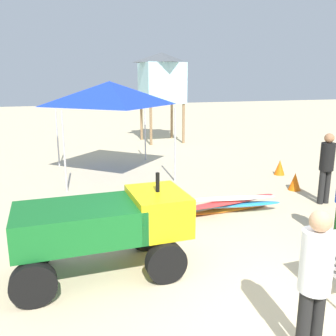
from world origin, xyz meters
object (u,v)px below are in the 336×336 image
at_px(lifeguard_near_right, 315,277).
at_px(traffic_cone_near, 295,182).
at_px(popup_canopy, 110,93).
at_px(traffic_cone_far, 280,167).
at_px(lifeguard_far_right, 327,164).
at_px(lifeguard_tower, 162,78).
at_px(surfboard_pile, 230,204).
at_px(utility_cart, 106,224).

xyz_separation_m(lifeguard_near_right, traffic_cone_near, (3.83, 5.06, -0.71)).
distance_m(popup_canopy, traffic_cone_far, 5.65).
bearing_deg(popup_canopy, lifeguard_far_right, -47.60).
bearing_deg(lifeguard_tower, lifeguard_far_right, -85.76).
relative_size(surfboard_pile, popup_canopy, 0.79).
relative_size(utility_cart, lifeguard_near_right, 1.55).
bearing_deg(utility_cart, lifeguard_far_right, 15.14).
bearing_deg(traffic_cone_far, lifeguard_tower, 101.10).
bearing_deg(utility_cart, surfboard_pile, 28.75).
bearing_deg(lifeguard_far_right, lifeguard_tower, 94.24).
height_order(utility_cart, traffic_cone_far, utility_cart).
distance_m(surfboard_pile, traffic_cone_far, 3.93).
distance_m(lifeguard_far_right, popup_canopy, 6.32).
xyz_separation_m(surfboard_pile, traffic_cone_far, (3.09, 2.43, 0.03)).
xyz_separation_m(lifeguard_far_right, popup_canopy, (-4.14, 4.53, 1.50)).
bearing_deg(popup_canopy, surfboard_pile, -68.27).
relative_size(utility_cart, lifeguard_far_right, 1.53).
bearing_deg(surfboard_pile, lifeguard_far_right, -4.38).
bearing_deg(traffic_cone_far, lifeguard_near_right, -124.12).
height_order(utility_cart, lifeguard_tower, lifeguard_tower).
distance_m(lifeguard_tower, traffic_cone_far, 7.79).
bearing_deg(lifeguard_tower, lifeguard_near_right, -102.48).
xyz_separation_m(lifeguard_near_right, popup_canopy, (-0.38, 8.48, 1.51)).
bearing_deg(traffic_cone_far, traffic_cone_near, -112.35).
height_order(lifeguard_far_right, traffic_cone_near, lifeguard_far_right).
distance_m(traffic_cone_near, traffic_cone_far, 1.62).
distance_m(lifeguard_near_right, lifeguard_far_right, 5.45).
bearing_deg(utility_cart, lifeguard_tower, 67.37).
height_order(surfboard_pile, lifeguard_near_right, lifeguard_near_right).
xyz_separation_m(utility_cart, traffic_cone_near, (5.47, 2.58, -0.55)).
bearing_deg(lifeguard_far_right, surfboard_pile, 175.62).
height_order(lifeguard_near_right, traffic_cone_far, lifeguard_near_right).
relative_size(surfboard_pile, traffic_cone_far, 5.29).
relative_size(lifeguard_near_right, traffic_cone_far, 3.56).
bearing_deg(popup_canopy, utility_cart, -101.96).
relative_size(lifeguard_near_right, popup_canopy, 0.53).
distance_m(lifeguard_near_right, traffic_cone_near, 6.38).
relative_size(utility_cart, traffic_cone_far, 5.53).
xyz_separation_m(utility_cart, lifeguard_tower, (4.68, 11.24, 2.16)).
height_order(popup_canopy, traffic_cone_far, popup_canopy).
distance_m(lifeguard_far_right, lifeguard_tower, 10.00).
xyz_separation_m(lifeguard_tower, traffic_cone_near, (0.79, -8.66, -2.71)).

